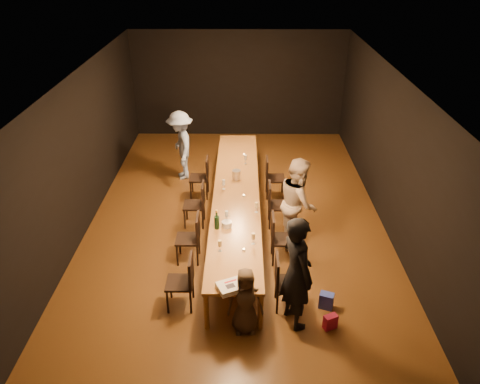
{
  "coord_description": "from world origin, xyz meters",
  "views": [
    {
      "loc": [
        0.13,
        -8.09,
        5.19
      ],
      "look_at": [
        0.08,
        -0.45,
        1.0
      ],
      "focal_mm": 35.0,
      "sensor_mm": 36.0,
      "label": 1
    }
  ],
  "objects_px": {
    "plate_stack": "(227,224)",
    "ice_bucket": "(236,175)",
    "child": "(245,301)",
    "woman_tan": "(298,203)",
    "chair_right_0": "(289,283)",
    "champagne_bottle": "(217,219)",
    "chair_left_1": "(188,238)",
    "chair_right_2": "(279,205)",
    "woman_birthday": "(297,273)",
    "birthday_cake": "(230,287)",
    "chair_left_2": "(194,204)",
    "chair_left_0": "(180,282)",
    "chair_left_3": "(199,177)",
    "table": "(236,194)",
    "chair_right_1": "(283,239)",
    "chair_right_3": "(275,178)",
    "man_blue": "(181,145)"
  },
  "relations": [
    {
      "from": "chair_left_0",
      "to": "plate_stack",
      "type": "bearing_deg",
      "value": -31.37
    },
    {
      "from": "table",
      "to": "plate_stack",
      "type": "bearing_deg",
      "value": -96.71
    },
    {
      "from": "chair_left_1",
      "to": "champagne_bottle",
      "type": "distance_m",
      "value": 0.72
    },
    {
      "from": "chair_right_2",
      "to": "chair_left_0",
      "type": "bearing_deg",
      "value": -35.31
    },
    {
      "from": "chair_right_0",
      "to": "woman_birthday",
      "type": "height_order",
      "value": "woman_birthday"
    },
    {
      "from": "chair_left_1",
      "to": "champagne_bottle",
      "type": "height_order",
      "value": "champagne_bottle"
    },
    {
      "from": "child",
      "to": "birthday_cake",
      "type": "relative_size",
      "value": 2.44
    },
    {
      "from": "chair_right_2",
      "to": "chair_right_1",
      "type": "bearing_deg",
      "value": -0.0
    },
    {
      "from": "woman_tan",
      "to": "ice_bucket",
      "type": "height_order",
      "value": "woman_tan"
    },
    {
      "from": "chair_left_0",
      "to": "plate_stack",
      "type": "height_order",
      "value": "chair_left_0"
    },
    {
      "from": "woman_tan",
      "to": "birthday_cake",
      "type": "height_order",
      "value": "woman_tan"
    },
    {
      "from": "chair_left_2",
      "to": "chair_left_0",
      "type": "bearing_deg",
      "value": -180.0
    },
    {
      "from": "chair_left_1",
      "to": "chair_right_2",
      "type": "bearing_deg",
      "value": -54.78
    },
    {
      "from": "chair_left_3",
      "to": "birthday_cake",
      "type": "bearing_deg",
      "value": -168.82
    },
    {
      "from": "plate_stack",
      "to": "table",
      "type": "bearing_deg",
      "value": 83.29
    },
    {
      "from": "table",
      "to": "man_blue",
      "type": "height_order",
      "value": "man_blue"
    },
    {
      "from": "child",
      "to": "ice_bucket",
      "type": "height_order",
      "value": "child"
    },
    {
      "from": "child",
      "to": "woman_tan",
      "type": "bearing_deg",
      "value": 64.28
    },
    {
      "from": "woman_birthday",
      "to": "child",
      "type": "xyz_separation_m",
      "value": [
        -0.74,
        -0.19,
        -0.38
      ]
    },
    {
      "from": "chair_right_0",
      "to": "chair_right_1",
      "type": "distance_m",
      "value": 1.2
    },
    {
      "from": "birthday_cake",
      "to": "champagne_bottle",
      "type": "bearing_deg",
      "value": 75.12
    },
    {
      "from": "chair_right_1",
      "to": "chair_right_2",
      "type": "distance_m",
      "value": 1.2
    },
    {
      "from": "child",
      "to": "ice_bucket",
      "type": "xyz_separation_m",
      "value": [
        -0.18,
        3.49,
        0.3
      ]
    },
    {
      "from": "chair_left_1",
      "to": "woman_birthday",
      "type": "relative_size",
      "value": 0.5
    },
    {
      "from": "chair_left_2",
      "to": "woman_birthday",
      "type": "height_order",
      "value": "woman_birthday"
    },
    {
      "from": "table",
      "to": "woman_birthday",
      "type": "distance_m",
      "value": 2.89
    },
    {
      "from": "chair_right_3",
      "to": "chair_left_0",
      "type": "bearing_deg",
      "value": -25.28
    },
    {
      "from": "chair_right_3",
      "to": "plate_stack",
      "type": "distance_m",
      "value": 2.66
    },
    {
      "from": "child",
      "to": "chair_right_3",
      "type": "bearing_deg",
      "value": 78.07
    },
    {
      "from": "chair_right_0",
      "to": "champagne_bottle",
      "type": "bearing_deg",
      "value": -133.16
    },
    {
      "from": "woman_tan",
      "to": "woman_birthday",
      "type": "bearing_deg",
      "value": 172.87
    },
    {
      "from": "woman_tan",
      "to": "chair_left_0",
      "type": "bearing_deg",
      "value": 130.86
    },
    {
      "from": "plate_stack",
      "to": "chair_right_0",
      "type": "bearing_deg",
      "value": -49.18
    },
    {
      "from": "chair_left_2",
      "to": "ice_bucket",
      "type": "bearing_deg",
      "value": -55.87
    },
    {
      "from": "chair_left_3",
      "to": "woman_tan",
      "type": "bearing_deg",
      "value": -132.42
    },
    {
      "from": "chair_right_1",
      "to": "child",
      "type": "bearing_deg",
      "value": -21.57
    },
    {
      "from": "chair_right_1",
      "to": "chair_left_3",
      "type": "xyz_separation_m",
      "value": [
        -1.7,
        2.4,
        0.0
      ]
    },
    {
      "from": "chair_left_2",
      "to": "birthday_cake",
      "type": "distance_m",
      "value": 3.02
    },
    {
      "from": "woman_tan",
      "to": "man_blue",
      "type": "xyz_separation_m",
      "value": [
        -2.5,
        2.77,
        -0.05
      ]
    },
    {
      "from": "table",
      "to": "birthday_cake",
      "type": "xyz_separation_m",
      "value": [
        -0.04,
        -2.89,
        0.09
      ]
    },
    {
      "from": "chair_left_3",
      "to": "champagne_bottle",
      "type": "height_order",
      "value": "champagne_bottle"
    },
    {
      "from": "chair_left_2",
      "to": "man_blue",
      "type": "height_order",
      "value": "man_blue"
    },
    {
      "from": "chair_right_1",
      "to": "man_blue",
      "type": "height_order",
      "value": "man_blue"
    },
    {
      "from": "woman_birthday",
      "to": "birthday_cake",
      "type": "bearing_deg",
      "value": 75.64
    },
    {
      "from": "chair_left_1",
      "to": "chair_left_0",
      "type": "bearing_deg",
      "value": -180.0
    },
    {
      "from": "woman_tan",
      "to": "plate_stack",
      "type": "height_order",
      "value": "woman_tan"
    },
    {
      "from": "chair_left_3",
      "to": "child",
      "type": "relative_size",
      "value": 0.85
    },
    {
      "from": "plate_stack",
      "to": "ice_bucket",
      "type": "relative_size",
      "value": 0.9
    },
    {
      "from": "chair_left_3",
      "to": "birthday_cake",
      "type": "distance_m",
      "value": 4.19
    },
    {
      "from": "chair_left_3",
      "to": "child",
      "type": "height_order",
      "value": "child"
    }
  ]
}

